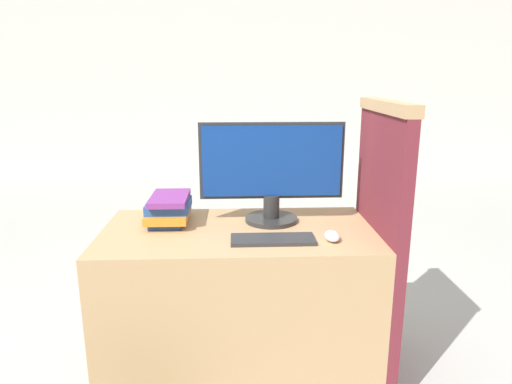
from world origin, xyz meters
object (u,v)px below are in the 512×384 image
(monitor, at_px, (272,171))
(keyboard, at_px, (273,239))
(book_stack, at_px, (169,209))
(mouse, at_px, (332,236))

(monitor, bearing_deg, keyboard, -93.03)
(monitor, bearing_deg, book_stack, -179.44)
(monitor, distance_m, keyboard, 0.36)
(keyboard, bearing_deg, mouse, -0.16)
(keyboard, relative_size, mouse, 3.41)
(keyboard, bearing_deg, book_stack, 150.34)
(monitor, bearing_deg, mouse, -49.08)
(mouse, height_order, book_stack, book_stack)
(book_stack, bearing_deg, monitor, 0.56)
(monitor, xyz_separation_m, keyboard, (-0.01, -0.27, -0.24))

